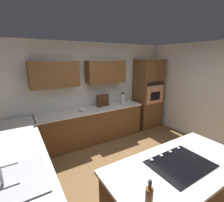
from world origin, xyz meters
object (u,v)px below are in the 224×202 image
(blender, at_px, (123,99))
(oil_bottle, at_px, (149,198))
(cooktop, at_px, (180,164))
(spice_rack, at_px, (103,100))
(sink_unit, at_px, (23,178))
(mixing_bowl, at_px, (82,109))
(wall_oven, at_px, (148,94))

(blender, distance_m, oil_bottle, 3.39)
(cooktop, xyz_separation_m, spice_rack, (-0.37, -2.75, 0.16))
(sink_unit, bearing_deg, blender, -144.58)
(mixing_bowl, relative_size, oil_bottle, 0.54)
(wall_oven, xyz_separation_m, sink_unit, (3.68, 1.93, -0.16))
(sink_unit, height_order, spice_rack, spice_rack)
(mixing_bowl, xyz_separation_m, spice_rack, (-0.65, -0.11, 0.12))
(oil_bottle, bearing_deg, cooktop, -161.71)
(wall_oven, height_order, mixing_bowl, wall_oven)
(wall_oven, distance_m, spice_rack, 1.60)
(blender, height_order, spice_rack, blender)
(wall_oven, relative_size, spice_rack, 6.44)
(sink_unit, distance_m, spice_rack, 2.90)
(sink_unit, height_order, blender, blender)
(mixing_bowl, xyz_separation_m, oil_bottle, (0.51, 2.90, 0.08))
(blender, bearing_deg, sink_unit, 35.42)
(cooktop, bearing_deg, oil_bottle, 18.29)
(wall_oven, height_order, sink_unit, wall_oven)
(spice_rack, distance_m, oil_bottle, 3.23)
(wall_oven, bearing_deg, oil_bottle, 46.70)
(mixing_bowl, bearing_deg, cooktop, 96.05)
(blender, height_order, oil_bottle, blender)
(cooktop, relative_size, oil_bottle, 2.51)
(blender, distance_m, mixing_bowl, 1.25)
(mixing_bowl, distance_m, spice_rack, 0.67)
(blender, xyz_separation_m, spice_rack, (0.60, -0.11, 0.02))
(spice_rack, bearing_deg, oil_bottle, 68.96)
(oil_bottle, bearing_deg, sink_unit, -47.31)
(mixing_bowl, bearing_deg, wall_oven, -179.33)
(blender, height_order, mixing_bowl, blender)
(cooktop, xyz_separation_m, oil_bottle, (0.79, 0.26, 0.12))
(sink_unit, xyz_separation_m, mixing_bowl, (-1.43, -1.90, 0.03))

